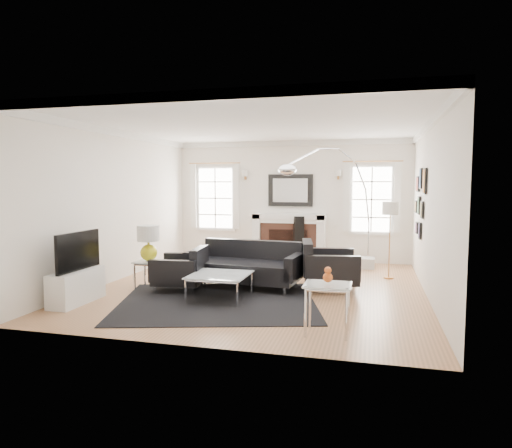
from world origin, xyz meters
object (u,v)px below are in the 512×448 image
(sofa, at_px, (246,266))
(fireplace, at_px, (289,238))
(armchair_right, at_px, (326,267))
(coffee_table, at_px, (220,276))
(arc_floor_lamp, at_px, (330,203))
(gourd_lamp, at_px, (148,241))
(armchair_left, at_px, (183,270))

(sofa, bearing_deg, fireplace, 84.37)
(armchair_right, distance_m, coffee_table, 1.90)
(coffee_table, xyz_separation_m, arc_floor_lamp, (1.46, 2.64, 1.05))
(sofa, xyz_separation_m, arc_floor_lamp, (1.31, 1.64, 1.06))
(sofa, distance_m, armchair_right, 1.40)
(gourd_lamp, bearing_deg, fireplace, 61.48)
(fireplace, xyz_separation_m, sofa, (-0.27, -2.73, -0.19))
(coffee_table, bearing_deg, fireplace, 83.51)
(gourd_lamp, distance_m, arc_floor_lamp, 3.71)
(sofa, distance_m, armchair_left, 1.12)
(armchair_left, relative_size, armchair_right, 0.85)
(gourd_lamp, bearing_deg, sofa, 22.29)
(fireplace, relative_size, coffee_table, 1.91)
(armchair_left, distance_m, gourd_lamp, 0.78)
(sofa, xyz_separation_m, gourd_lamp, (-1.56, -0.64, 0.49))
(sofa, distance_m, gourd_lamp, 1.75)
(armchair_left, relative_size, gourd_lamp, 1.60)
(sofa, distance_m, coffee_table, 1.01)
(gourd_lamp, relative_size, arc_floor_lamp, 0.23)
(armchair_left, xyz_separation_m, armchair_right, (2.37, 0.66, 0.05))
(fireplace, height_order, armchair_left, fireplace)
(armchair_right, distance_m, gourd_lamp, 3.08)
(sofa, xyz_separation_m, armchair_right, (1.40, 0.09, 0.03))
(coffee_table, distance_m, arc_floor_lamp, 3.20)
(coffee_table, relative_size, gourd_lamp, 1.45)
(armchair_left, height_order, arc_floor_lamp, arc_floor_lamp)
(sofa, height_order, armchair_left, sofa)
(armchair_right, relative_size, coffee_table, 1.29)
(sofa, relative_size, armchair_left, 2.11)
(armchair_right, bearing_deg, gourd_lamp, -166.09)
(coffee_table, bearing_deg, armchair_left, 151.68)
(armchair_right, xyz_separation_m, gourd_lamp, (-2.96, -0.73, 0.46))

